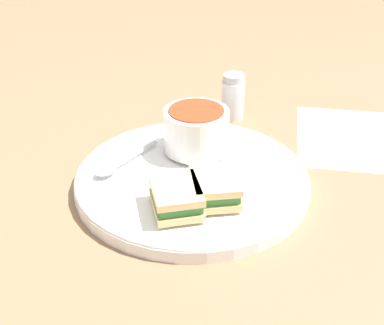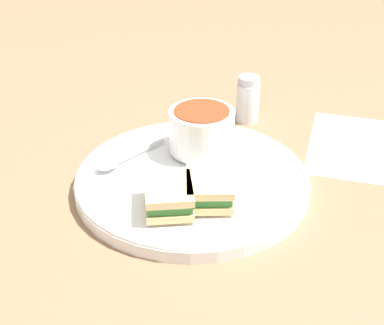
{
  "view_description": "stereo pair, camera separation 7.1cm",
  "coord_description": "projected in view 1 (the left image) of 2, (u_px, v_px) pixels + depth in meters",
  "views": [
    {
      "loc": [
        0.6,
        0.05,
        0.4
      ],
      "look_at": [
        0.0,
        0.0,
        0.04
      ],
      "focal_mm": 50.0,
      "sensor_mm": 36.0,
      "label": 1
    },
    {
      "loc": [
        0.59,
        0.12,
        0.4
      ],
      "look_at": [
        0.0,
        0.0,
        0.04
      ],
      "focal_mm": 50.0,
      "sensor_mm": 36.0,
      "label": 2
    }
  ],
  "objects": [
    {
      "name": "soup_bowl",
      "position": [
        195.0,
        129.0,
        0.76
      ],
      "size": [
        0.09,
        0.09,
        0.06
      ],
      "color": "white",
      "rests_on": "plate"
    },
    {
      "name": "plate",
      "position": [
        192.0,
        179.0,
        0.72
      ],
      "size": [
        0.32,
        0.32,
        0.02
      ],
      "color": "white",
      "rests_on": "ground_plane"
    },
    {
      "name": "salt_shaker",
      "position": [
        233.0,
        97.0,
        0.89
      ],
      "size": [
        0.04,
        0.04,
        0.08
      ],
      "color": "silver",
      "rests_on": "ground_plane"
    },
    {
      "name": "menu_sheet",
      "position": [
        375.0,
        140.0,
        0.84
      ],
      "size": [
        0.22,
        0.26,
        0.0
      ],
      "rotation": [
        0.0,
        0.0,
        -0.08
      ],
      "color": "white",
      "rests_on": "ground_plane"
    },
    {
      "name": "ground_plane",
      "position": [
        192.0,
        186.0,
        0.73
      ],
      "size": [
        2.4,
        2.4,
        0.0
      ],
      "primitive_type": "plane",
      "color": "#8E6B4C"
    },
    {
      "name": "sandwich_half_far",
      "position": [
        215.0,
        187.0,
        0.66
      ],
      "size": [
        0.08,
        0.07,
        0.03
      ],
      "rotation": [
        0.0,
        0.0,
        0.22
      ],
      "color": "#DBBC7F",
      "rests_on": "plate"
    },
    {
      "name": "sandwich_half_near",
      "position": [
        176.0,
        197.0,
        0.64
      ],
      "size": [
        0.08,
        0.08,
        0.03
      ],
      "rotation": [
        0.0,
        0.0,
        0.3
      ],
      "color": "#DBBC7F",
      "rests_on": "plate"
    },
    {
      "name": "spoon",
      "position": [
        111.0,
        167.0,
        0.72
      ],
      "size": [
        0.11,
        0.08,
        0.01
      ],
      "rotation": [
        0.0,
        0.0,
        5.72
      ],
      "color": "silver",
      "rests_on": "plate"
    }
  ]
}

